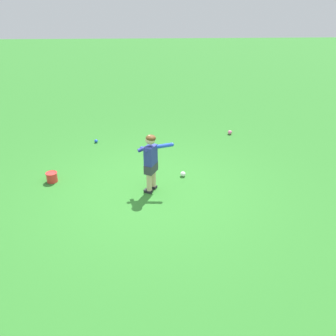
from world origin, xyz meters
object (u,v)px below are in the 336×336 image
(play_ball_midfield, at_px, (183,174))
(toy_bucket, at_px, (52,177))
(play_ball_far_right, at_px, (96,141))
(play_ball_near_batter, at_px, (230,132))
(child_batter, at_px, (151,158))

(play_ball_midfield, relative_size, toy_bucket, 0.47)
(play_ball_far_right, relative_size, play_ball_near_batter, 0.79)
(play_ball_far_right, xyz_separation_m, play_ball_midfield, (1.74, 1.91, 0.01))
(child_batter, height_order, play_ball_near_batter, child_batter)
(play_ball_midfield, xyz_separation_m, toy_bucket, (0.10, -2.49, 0.05))
(toy_bucket, bearing_deg, play_ball_near_batter, 120.34)
(child_batter, xyz_separation_m, play_ball_midfield, (-0.50, 0.60, -0.60))
(play_ball_near_batter, bearing_deg, play_ball_midfield, -31.95)
(child_batter, xyz_separation_m, play_ball_near_batter, (-2.63, 1.94, -0.60))
(play_ball_near_batter, height_order, toy_bucket, toy_bucket)
(play_ball_near_batter, bearing_deg, toy_bucket, -59.66)
(play_ball_midfield, relative_size, play_ball_near_batter, 0.98)
(play_ball_near_batter, relative_size, toy_bucket, 0.48)
(play_ball_far_right, bearing_deg, play_ball_near_batter, 96.98)
(play_ball_midfield, height_order, play_ball_near_batter, play_ball_near_batter)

